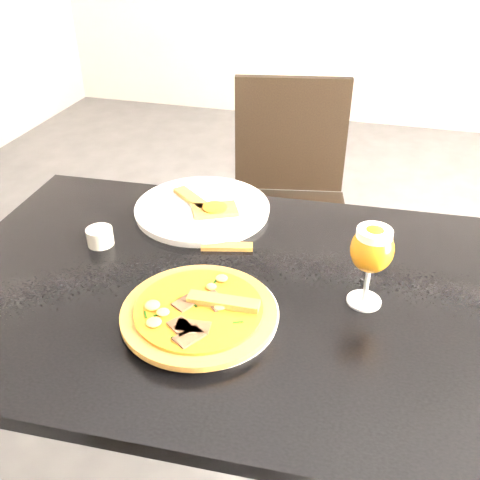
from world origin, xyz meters
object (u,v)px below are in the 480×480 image
(dining_table, at_px, (226,317))
(beer_glass, at_px, (372,250))
(chair_far, at_px, (288,201))
(pizza, at_px, (200,311))

(dining_table, distance_m, beer_glass, 0.35)
(chair_far, height_order, beer_glass, beer_glass)
(chair_far, bearing_deg, beer_glass, -81.07)
(dining_table, relative_size, chair_far, 1.36)
(dining_table, bearing_deg, beer_glass, 0.34)
(chair_far, height_order, pizza, chair_far)
(dining_table, height_order, chair_far, chair_far)
(pizza, distance_m, beer_glass, 0.34)
(pizza, relative_size, beer_glass, 1.71)
(dining_table, bearing_deg, chair_far, 88.31)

